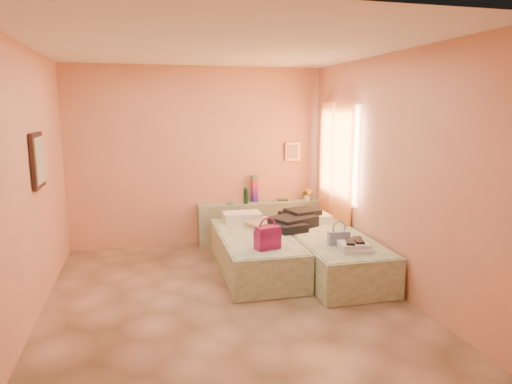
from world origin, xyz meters
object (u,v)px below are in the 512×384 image
at_px(green_book, 283,200).
at_px(magenta_handbag, 267,237).
at_px(headboard_ledge, 260,221).
at_px(bed_right, 332,255).
at_px(water_bottle, 246,196).
at_px(flower_vase, 307,193).
at_px(blue_handbag, 339,238).
at_px(towel_stack, 356,247).
at_px(bed_left, 255,252).

bearing_deg(green_book, magenta_handbag, -101.58).
bearing_deg(headboard_ledge, bed_right, -72.84).
bearing_deg(headboard_ledge, water_bottle, -165.35).
distance_m(green_book, flower_vase, 0.42).
bearing_deg(blue_handbag, headboard_ledge, 110.19).
height_order(headboard_ledge, green_book, green_book).
distance_m(headboard_ledge, towel_stack, 2.40).
distance_m(magenta_handbag, towel_stack, 1.05).
relative_size(water_bottle, magenta_handbag, 0.85).
xyz_separation_m(water_bottle, magenta_handbag, (-0.18, -1.91, -0.14)).
bearing_deg(blue_handbag, flower_vase, 88.09).
height_order(bed_right, green_book, green_book).
bearing_deg(magenta_handbag, flower_vase, 42.87).
distance_m(bed_left, bed_right, 1.02).
relative_size(water_bottle, flower_vase, 1.08).
relative_size(green_book, towel_stack, 0.47).
relative_size(flower_vase, blue_handbag, 0.88).
relative_size(bed_left, magenta_handbag, 6.79).
distance_m(headboard_ledge, blue_handbag, 2.09).
height_order(headboard_ledge, magenta_handbag, magenta_handbag).
relative_size(bed_right, towel_stack, 5.71).
xyz_separation_m(headboard_ledge, water_bottle, (-0.26, -0.07, 0.45)).
bearing_deg(blue_handbag, green_book, 99.52).
xyz_separation_m(blue_handbag, towel_stack, (0.08, -0.30, -0.03)).
bearing_deg(towel_stack, blue_handbag, 105.54).
height_order(magenta_handbag, blue_handbag, magenta_handbag).
height_order(bed_right, blue_handbag, blue_handbag).
relative_size(headboard_ledge, magenta_handbag, 6.96).
height_order(bed_left, blue_handbag, blue_handbag).
distance_m(flower_vase, blue_handbag, 2.01).
xyz_separation_m(water_bottle, green_book, (0.65, 0.08, -0.11)).
height_order(water_bottle, green_book, water_bottle).
xyz_separation_m(headboard_ledge, green_book, (0.38, 0.02, 0.34)).
bearing_deg(towel_stack, magenta_handbag, 160.26).
bearing_deg(headboard_ledge, bed_left, -107.77).
bearing_deg(magenta_handbag, blue_handbag, -17.97).
bearing_deg(blue_handbag, bed_right, 86.51).
bearing_deg(bed_left, water_bottle, 83.89).
bearing_deg(water_bottle, green_book, 7.45).
bearing_deg(bed_left, green_book, 60.30).
xyz_separation_m(bed_right, water_bottle, (-0.79, 1.63, 0.53)).
bearing_deg(towel_stack, green_book, 93.94).
distance_m(green_book, towel_stack, 2.35).
xyz_separation_m(headboard_ledge, bed_left, (-0.43, -1.33, -0.08)).
relative_size(water_bottle, towel_stack, 0.72).
bearing_deg(blue_handbag, water_bottle, 117.62).
distance_m(bed_right, towel_stack, 0.70).
relative_size(headboard_ledge, bed_right, 1.02).
distance_m(green_book, magenta_handbag, 2.15).
distance_m(magenta_handbag, blue_handbag, 0.90).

